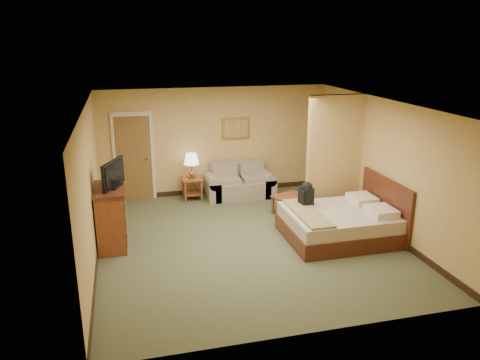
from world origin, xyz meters
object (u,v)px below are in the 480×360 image
object	(u,v)px
loveseat	(240,186)
dresser	(111,217)
coffee_table	(291,202)
bed	(343,223)

from	to	relation	value
loveseat	dresser	size ratio (longest dim) A/B	1.44
coffee_table	dresser	distance (m)	3.83
dresser	coffee_table	bearing A→B (deg)	10.46
coffee_table	bed	world-z (taller)	bed
loveseat	bed	distance (m)	3.15
loveseat	coffee_table	xyz separation A→B (m)	(0.78, -1.47, 0.03)
dresser	bed	distance (m)	4.36
loveseat	bed	size ratio (longest dim) A/B	0.80
dresser	bed	size ratio (longest dim) A/B	0.55
loveseat	coffee_table	distance (m)	1.66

